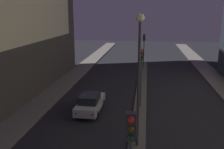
{
  "coord_description": "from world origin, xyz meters",
  "views": [
    {
      "loc": [
        0.39,
        -2.96,
        7.91
      ],
      "look_at": [
        -2.85,
        20.09,
        2.02
      ],
      "focal_mm": 40.0,
      "sensor_mm": 36.0,
      "label": 1
    }
  ],
  "objects_px": {
    "traffic_light_mid": "(141,65)",
    "car_left_lane": "(90,103)",
    "street_lamp": "(139,65)",
    "traffic_light_far": "(144,44)"
  },
  "relations": [
    {
      "from": "traffic_light_mid",
      "to": "street_lamp",
      "type": "height_order",
      "value": "street_lamp"
    },
    {
      "from": "traffic_light_mid",
      "to": "street_lamp",
      "type": "xyz_separation_m",
      "value": [
        0.0,
        -6.43,
        1.41
      ]
    },
    {
      "from": "street_lamp",
      "to": "car_left_lane",
      "type": "distance_m",
      "value": 7.64
    },
    {
      "from": "traffic_light_mid",
      "to": "car_left_lane",
      "type": "xyz_separation_m",
      "value": [
        -3.98,
        -1.52,
        -2.89
      ]
    },
    {
      "from": "traffic_light_mid",
      "to": "street_lamp",
      "type": "distance_m",
      "value": 6.58
    },
    {
      "from": "traffic_light_far",
      "to": "traffic_light_mid",
      "type": "bearing_deg",
      "value": -90.0
    },
    {
      "from": "traffic_light_far",
      "to": "street_lamp",
      "type": "height_order",
      "value": "street_lamp"
    },
    {
      "from": "traffic_light_mid",
      "to": "traffic_light_far",
      "type": "xyz_separation_m",
      "value": [
        0.0,
        14.23,
        0.0
      ]
    },
    {
      "from": "car_left_lane",
      "to": "street_lamp",
      "type": "bearing_deg",
      "value": -50.99
    },
    {
      "from": "traffic_light_mid",
      "to": "traffic_light_far",
      "type": "height_order",
      "value": "same"
    }
  ]
}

